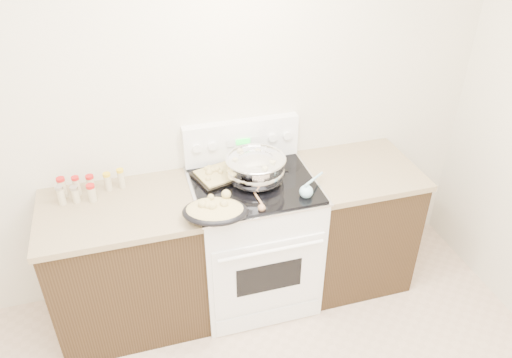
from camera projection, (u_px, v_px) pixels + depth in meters
name	position (u px, v px, depth m)	size (l,w,h in m)	color
room_shell	(271.00, 243.00, 1.45)	(4.10, 3.60, 2.75)	beige
counter_left	(128.00, 265.00, 3.16)	(0.93, 0.67, 0.92)	black
counter_right	(353.00, 222.00, 3.53)	(0.73, 0.67, 0.92)	black
kitchen_range	(254.00, 238.00, 3.34)	(0.78, 0.73, 1.22)	white
mixing_bowl	(256.00, 169.00, 3.05)	(0.46, 0.46, 0.22)	silver
roasting_pan	(215.00, 210.00, 2.77)	(0.42, 0.35, 0.12)	black
baking_sheet	(223.00, 173.00, 3.14)	(0.42, 0.34, 0.06)	black
wooden_spoon	(260.00, 204.00, 2.88)	(0.05, 0.25, 0.04)	tan
blue_ladle	(307.00, 190.00, 2.95)	(0.22, 0.22, 0.10)	#98CFE2
spice_jars	(85.00, 187.00, 2.97)	(0.39, 0.16, 0.13)	#BFB28C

